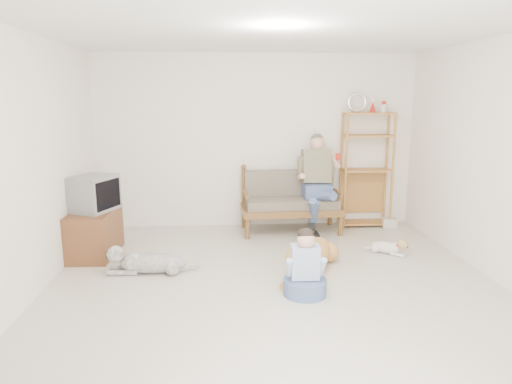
{
  "coord_description": "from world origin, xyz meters",
  "views": [
    {
      "loc": [
        -0.56,
        -4.42,
        2.05
      ],
      "look_at": [
        -0.14,
        1.0,
        0.91
      ],
      "focal_mm": 32.0,
      "sensor_mm": 36.0,
      "label": 1
    }
  ],
  "objects": [
    {
      "name": "floor",
      "position": [
        0.0,
        0.0,
        0.0
      ],
      "size": [
        5.5,
        5.5,
        0.0
      ],
      "primitive_type": "plane",
      "color": "silver",
      "rests_on": "ground"
    },
    {
      "name": "ceiling",
      "position": [
        0.0,
        0.0,
        2.7
      ],
      "size": [
        5.5,
        5.5,
        0.0
      ],
      "primitive_type": "plane",
      "rotation": [
        3.14,
        0.0,
        0.0
      ],
      "color": "white",
      "rests_on": "ground"
    },
    {
      "name": "wall_back",
      "position": [
        0.0,
        2.75,
        1.35
      ],
      "size": [
        5.0,
        0.0,
        5.0
      ],
      "primitive_type": "plane",
      "rotation": [
        1.57,
        0.0,
        0.0
      ],
      "color": "white",
      "rests_on": "ground"
    },
    {
      "name": "wall_front",
      "position": [
        0.0,
        -2.75,
        1.35
      ],
      "size": [
        5.0,
        0.0,
        5.0
      ],
      "primitive_type": "plane",
      "rotation": [
        -1.57,
        0.0,
        0.0
      ],
      "color": "white",
      "rests_on": "ground"
    },
    {
      "name": "wall_left",
      "position": [
        -2.5,
        0.0,
        1.35
      ],
      "size": [
        0.0,
        5.5,
        5.5
      ],
      "primitive_type": "plane",
      "rotation": [
        1.57,
        0.0,
        1.57
      ],
      "color": "white",
      "rests_on": "ground"
    },
    {
      "name": "loveseat",
      "position": [
        0.5,
        2.37,
        0.49
      ],
      "size": [
        1.52,
        0.75,
        0.95
      ],
      "rotation": [
        0.0,
        0.0,
        0.03
      ],
      "color": "brown",
      "rests_on": "ground"
    },
    {
      "name": "man",
      "position": [
        0.87,
        2.18,
        0.69
      ],
      "size": [
        0.57,
        0.81,
        1.32
      ],
      "color": "#505E93",
      "rests_on": "loveseat"
    },
    {
      "name": "etagere",
      "position": [
        1.73,
        2.55,
        0.93
      ],
      "size": [
        0.8,
        0.35,
        2.11
      ],
      "color": "#BC823B",
      "rests_on": "ground"
    },
    {
      "name": "book_stack",
      "position": [
        2.11,
        2.42,
        0.07
      ],
      "size": [
        0.25,
        0.19,
        0.14
      ],
      "primitive_type": "cube",
      "rotation": [
        0.0,
        0.0,
        -0.13
      ],
      "color": "silver",
      "rests_on": "ground"
    },
    {
      "name": "tv_stand",
      "position": [
        -2.23,
        1.45,
        0.3
      ],
      "size": [
        0.55,
        0.93,
        0.6
      ],
      "rotation": [
        0.0,
        0.0,
        -0.06
      ],
      "color": "brown",
      "rests_on": "ground"
    },
    {
      "name": "crt_tv",
      "position": [
        -2.19,
        1.46,
        0.83
      ],
      "size": [
        0.62,
        0.68,
        0.46
      ],
      "rotation": [
        0.0,
        0.0,
        -0.41
      ],
      "color": "gray",
      "rests_on": "tv_stand"
    },
    {
      "name": "wall_outlet",
      "position": [
        -1.25,
        2.73,
        0.3
      ],
      "size": [
        0.12,
        0.02,
        0.08
      ],
      "primitive_type": "cube",
      "color": "white",
      "rests_on": "ground"
    },
    {
      "name": "golden_retriever",
      "position": [
        0.45,
        0.61,
        0.19
      ],
      "size": [
        0.83,
        1.47,
        0.48
      ],
      "rotation": [
        0.0,
        0.0,
        -0.46
      ],
      "color": "#C47944",
      "rests_on": "ground"
    },
    {
      "name": "shaggy_dog",
      "position": [
        -1.48,
        0.76,
        0.14
      ],
      "size": [
        1.15,
        0.29,
        0.34
      ],
      "rotation": [
        0.0,
        0.0,
        -1.6
      ],
      "color": "white",
      "rests_on": "ground"
    },
    {
      "name": "terrier",
      "position": [
        1.66,
        1.18,
        0.09
      ],
      "size": [
        0.52,
        0.41,
        0.23
      ],
      "rotation": [
        0.0,
        0.0,
        0.93
      ],
      "color": "white",
      "rests_on": "ground"
    },
    {
      "name": "child",
      "position": [
        0.3,
        0.03,
        0.26
      ],
      "size": [
        0.46,
        0.46,
        0.72
      ],
      "rotation": [
        0.0,
        0.0,
        -0.02
      ],
      "color": "#505E93",
      "rests_on": "ground"
    }
  ]
}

